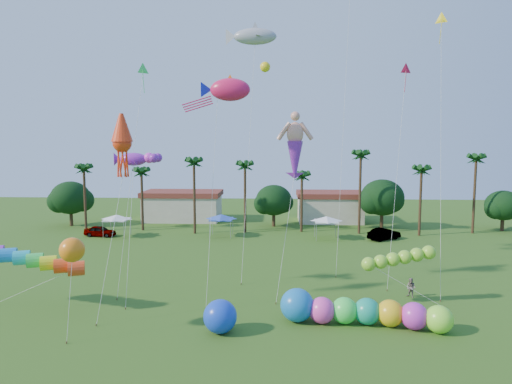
{
  "coord_description": "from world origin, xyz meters",
  "views": [
    {
      "loc": [
        1.62,
        -23.5,
        12.59
      ],
      "look_at": [
        0.0,
        10.0,
        9.0
      ],
      "focal_mm": 32.0,
      "sensor_mm": 36.0,
      "label": 1
    }
  ],
  "objects_px": {
    "car_b": "(384,234)",
    "blue_ball": "(220,316)",
    "spectator_b": "(411,288)",
    "car_a": "(100,231)",
    "caterpillar_inflatable": "(357,311)"
  },
  "relations": [
    {
      "from": "car_a",
      "to": "caterpillar_inflatable",
      "type": "bearing_deg",
      "value": -127.25
    },
    {
      "from": "spectator_b",
      "to": "blue_ball",
      "type": "bearing_deg",
      "value": -108.67
    },
    {
      "from": "car_a",
      "to": "spectator_b",
      "type": "relative_size",
      "value": 2.64
    },
    {
      "from": "spectator_b",
      "to": "caterpillar_inflatable",
      "type": "distance_m",
      "value": 8.09
    },
    {
      "from": "caterpillar_inflatable",
      "to": "blue_ball",
      "type": "relative_size",
      "value": 5.18
    },
    {
      "from": "car_a",
      "to": "blue_ball",
      "type": "distance_m",
      "value": 36.84
    },
    {
      "from": "spectator_b",
      "to": "car_a",
      "type": "bearing_deg",
      "value": -169.66
    },
    {
      "from": "car_a",
      "to": "caterpillar_inflatable",
      "type": "xyz_separation_m",
      "value": [
        29.66,
        -28.99,
        0.28
      ]
    },
    {
      "from": "car_a",
      "to": "car_b",
      "type": "bearing_deg",
      "value": -83.38
    },
    {
      "from": "car_b",
      "to": "spectator_b",
      "type": "bearing_deg",
      "value": 137.86
    },
    {
      "from": "car_b",
      "to": "blue_ball",
      "type": "distance_m",
      "value": 35.22
    },
    {
      "from": "car_a",
      "to": "caterpillar_inflatable",
      "type": "distance_m",
      "value": 41.47
    },
    {
      "from": "car_b",
      "to": "caterpillar_inflatable",
      "type": "height_order",
      "value": "caterpillar_inflatable"
    },
    {
      "from": "blue_ball",
      "to": "car_a",
      "type": "bearing_deg",
      "value": 123.46
    },
    {
      "from": "car_b",
      "to": "blue_ball",
      "type": "xyz_separation_m",
      "value": [
        -17.75,
        -30.43,
        0.36
      ]
    }
  ]
}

